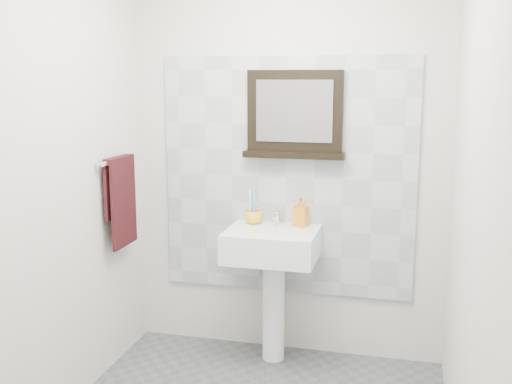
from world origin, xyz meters
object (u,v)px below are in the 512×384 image
at_px(soap_dispenser, 301,211).
at_px(framed_mirror, 295,117).
at_px(pedestal_sink, 272,259).
at_px(toothbrush_cup, 253,217).
at_px(hand_towel, 121,194).

distance_m(soap_dispenser, framed_mirror, 0.59).
relative_size(pedestal_sink, toothbrush_cup, 8.97).
distance_m(toothbrush_cup, soap_dispenser, 0.31).
distance_m(pedestal_sink, toothbrush_cup, 0.30).
height_order(toothbrush_cup, soap_dispenser, soap_dispenser).
distance_m(framed_mirror, hand_towel, 1.16).
bearing_deg(framed_mirror, pedestal_sink, -117.27).
xyz_separation_m(pedestal_sink, toothbrush_cup, (-0.15, 0.12, 0.23)).
relative_size(soap_dispenser, hand_towel, 0.34).
height_order(pedestal_sink, soap_dispenser, soap_dispenser).
xyz_separation_m(soap_dispenser, hand_towel, (-1.05, -0.32, 0.12)).
bearing_deg(toothbrush_cup, pedestal_sink, -38.32).
distance_m(toothbrush_cup, hand_towel, 0.83).
relative_size(pedestal_sink, hand_towel, 1.75).
xyz_separation_m(pedestal_sink, hand_towel, (-0.90, -0.20, 0.40)).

